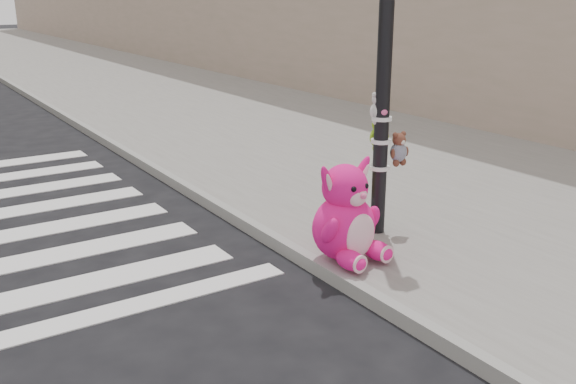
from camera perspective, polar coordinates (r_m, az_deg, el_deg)
sidewalk_near at (r=15.33m, az=-5.35°, el=7.21°), size 7.00×80.00×0.14m
curb_edge at (r=14.10m, az=-17.91°, el=5.56°), size 0.12×80.00×0.15m
signal_pole at (r=6.99m, az=8.51°, el=9.69°), size 0.67×0.49×4.00m
pink_bunny at (r=6.44m, az=5.21°, el=-2.43°), size 0.75×0.83×1.06m
red_teddy at (r=7.42m, az=4.24°, el=-2.47°), size 0.15×0.13×0.19m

